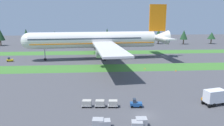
{
  "coord_description": "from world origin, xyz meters",
  "views": [
    {
      "loc": [
        -9.59,
        -39.73,
        19.54
      ],
      "look_at": [
        -4.29,
        32.48,
        4.0
      ],
      "focal_mm": 34.43,
      "sensor_mm": 36.0,
      "label": 1
    }
  ],
  "objects_px": {
    "cargo_dolly_lead": "(113,103)",
    "catering_truck": "(218,96)",
    "ground_crew_marshaller": "(202,100)",
    "cargo_dolly_second": "(100,103)",
    "uld_container_0": "(98,123)",
    "uld_container_1": "(105,124)",
    "baggage_tug": "(136,104)",
    "pushback_tractor": "(10,60)",
    "uld_container_3": "(137,125)",
    "uld_container_2": "(141,122)",
    "taxiway_marker_1": "(145,68)",
    "airliner": "(98,40)",
    "cargo_dolly_third": "(87,103)",
    "taxiway_marker_0": "(176,70)"
  },
  "relations": [
    {
      "from": "cargo_dolly_lead",
      "to": "catering_truck",
      "type": "height_order",
      "value": "catering_truck"
    },
    {
      "from": "cargo_dolly_lead",
      "to": "ground_crew_marshaller",
      "type": "height_order",
      "value": "ground_crew_marshaller"
    },
    {
      "from": "cargo_dolly_second",
      "to": "ground_crew_marshaller",
      "type": "height_order",
      "value": "ground_crew_marshaller"
    },
    {
      "from": "cargo_dolly_second",
      "to": "uld_container_0",
      "type": "xyz_separation_m",
      "value": [
        -0.52,
        -9.07,
        -0.08
      ]
    },
    {
      "from": "cargo_dolly_second",
      "to": "uld_container_1",
      "type": "distance_m",
      "value": 9.25
    },
    {
      "from": "baggage_tug",
      "to": "pushback_tractor",
      "type": "height_order",
      "value": "same"
    },
    {
      "from": "catering_truck",
      "to": "uld_container_3",
      "type": "height_order",
      "value": "catering_truck"
    },
    {
      "from": "uld_container_2",
      "to": "taxiway_marker_1",
      "type": "relative_size",
      "value": 3.62
    },
    {
      "from": "uld_container_1",
      "to": "airliner",
      "type": "bearing_deg",
      "value": 90.39
    },
    {
      "from": "airliner",
      "to": "catering_truck",
      "type": "height_order",
      "value": "airliner"
    },
    {
      "from": "uld_container_0",
      "to": "cargo_dolly_second",
      "type": "bearing_deg",
      "value": 86.74
    },
    {
      "from": "ground_crew_marshaller",
      "to": "uld_container_2",
      "type": "distance_m",
      "value": 18.66
    },
    {
      "from": "cargo_dolly_lead",
      "to": "pushback_tractor",
      "type": "bearing_deg",
      "value": -136.48
    },
    {
      "from": "cargo_dolly_third",
      "to": "pushback_tractor",
      "type": "height_order",
      "value": "pushback_tractor"
    },
    {
      "from": "uld_container_0",
      "to": "uld_container_1",
      "type": "xyz_separation_m",
      "value": [
        1.23,
        -0.15,
        -0.09
      ]
    },
    {
      "from": "airliner",
      "to": "cargo_dolly_second",
      "type": "distance_m",
      "value": 56.7
    },
    {
      "from": "uld_container_0",
      "to": "uld_container_2",
      "type": "distance_m",
      "value": 7.87
    },
    {
      "from": "uld_container_2",
      "to": "uld_container_3",
      "type": "height_order",
      "value": "uld_container_2"
    },
    {
      "from": "uld_container_2",
      "to": "uld_container_3",
      "type": "bearing_deg",
      "value": -136.44
    },
    {
      "from": "uld_container_1",
      "to": "uld_container_2",
      "type": "distance_m",
      "value": 6.63
    },
    {
      "from": "taxiway_marker_0",
      "to": "pushback_tractor",
      "type": "bearing_deg",
      "value": 161.63
    },
    {
      "from": "uld_container_0",
      "to": "taxiway_marker_0",
      "type": "relative_size",
      "value": 3.01
    },
    {
      "from": "airliner",
      "to": "uld_container_1",
      "type": "bearing_deg",
      "value": 175.18
    },
    {
      "from": "taxiway_marker_0",
      "to": "taxiway_marker_1",
      "type": "height_order",
      "value": "taxiway_marker_0"
    },
    {
      "from": "baggage_tug",
      "to": "ground_crew_marshaller",
      "type": "relative_size",
      "value": 1.55
    },
    {
      "from": "cargo_dolly_second",
      "to": "taxiway_marker_1",
      "type": "bearing_deg",
      "value": 157.33
    },
    {
      "from": "cargo_dolly_lead",
      "to": "taxiway_marker_1",
      "type": "distance_m",
      "value": 37.59
    },
    {
      "from": "cargo_dolly_third",
      "to": "cargo_dolly_lead",
      "type": "bearing_deg",
      "value": 90.0
    },
    {
      "from": "airliner",
      "to": "taxiway_marker_0",
      "type": "bearing_deg",
      "value": -138.02
    },
    {
      "from": "cargo_dolly_lead",
      "to": "cargo_dolly_third",
      "type": "xyz_separation_m",
      "value": [
        -5.78,
        0.49,
        0.0
      ]
    },
    {
      "from": "cargo_dolly_lead",
      "to": "taxiway_marker_1",
      "type": "bearing_deg",
      "value": 161.41
    },
    {
      "from": "cargo_dolly_third",
      "to": "taxiway_marker_1",
      "type": "relative_size",
      "value": 4.2
    },
    {
      "from": "catering_truck",
      "to": "uld_container_0",
      "type": "height_order",
      "value": "catering_truck"
    },
    {
      "from": "uld_container_1",
      "to": "taxiway_marker_0",
      "type": "distance_m",
      "value": 48.04
    },
    {
      "from": "taxiway_marker_1",
      "to": "uld_container_3",
      "type": "bearing_deg",
      "value": -104.46
    },
    {
      "from": "catering_truck",
      "to": "uld_container_1",
      "type": "height_order",
      "value": "catering_truck"
    },
    {
      "from": "pushback_tractor",
      "to": "uld_container_0",
      "type": "bearing_deg",
      "value": 27.0
    },
    {
      "from": "cargo_dolly_second",
      "to": "taxiway_marker_0",
      "type": "distance_m",
      "value": 41.35
    },
    {
      "from": "cargo_dolly_third",
      "to": "uld_container_0",
      "type": "distance_m",
      "value": 9.61
    },
    {
      "from": "uld_container_0",
      "to": "taxiway_marker_1",
      "type": "height_order",
      "value": "uld_container_0"
    },
    {
      "from": "uld_container_3",
      "to": "taxiway_marker_0",
      "type": "bearing_deg",
      "value": 61.21
    },
    {
      "from": "uld_container_3",
      "to": "uld_container_2",
      "type": "bearing_deg",
      "value": 43.56
    },
    {
      "from": "pushback_tractor",
      "to": "taxiway_marker_0",
      "type": "bearing_deg",
      "value": 66.42
    },
    {
      "from": "uld_container_0",
      "to": "uld_container_3",
      "type": "xyz_separation_m",
      "value": [
        6.92,
        -1.07,
        -0.09
      ]
    },
    {
      "from": "pushback_tractor",
      "to": "taxiway_marker_0",
      "type": "xyz_separation_m",
      "value": [
        67.76,
        -22.51,
        -0.48
      ]
    },
    {
      "from": "catering_truck",
      "to": "uld_container_3",
      "type": "relative_size",
      "value": 3.65
    },
    {
      "from": "cargo_dolly_second",
      "to": "uld_container_2",
      "type": "distance_m",
      "value": 11.81
    },
    {
      "from": "cargo_dolly_second",
      "to": "cargo_dolly_third",
      "type": "relative_size",
      "value": 1.0
    },
    {
      "from": "baggage_tug",
      "to": "pushback_tractor",
      "type": "xyz_separation_m",
      "value": [
        -47.2,
        53.17,
        0.0
      ]
    },
    {
      "from": "pushback_tractor",
      "to": "uld_container_3",
      "type": "height_order",
      "value": "pushback_tractor"
    }
  ]
}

